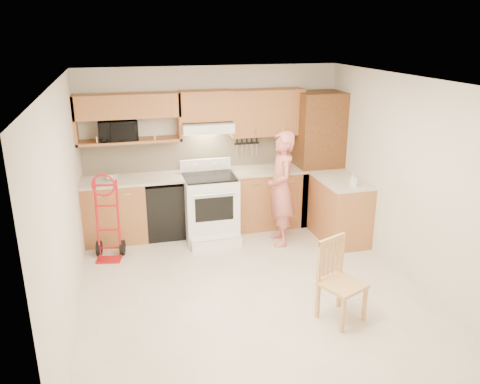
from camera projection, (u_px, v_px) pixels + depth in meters
name	position (u px, v px, depth m)	size (l,w,h in m)	color
floor	(250.00, 291.00, 5.85)	(4.00, 4.50, 0.02)	beige
ceiling	(252.00, 80.00, 5.03)	(4.00, 4.50, 0.02)	white
wall_back	(212.00, 148.00, 7.51)	(4.00, 0.02, 2.50)	silver
wall_front	(338.00, 295.00, 3.37)	(4.00, 0.02, 2.50)	silver
wall_left	(64.00, 209.00, 4.97)	(0.02, 4.50, 2.50)	silver
wall_right	(408.00, 180.00, 5.91)	(0.02, 4.50, 2.50)	silver
backsplash	(212.00, 151.00, 7.50)	(3.92, 0.03, 0.55)	beige
lower_cab_left	(115.00, 211.00, 7.12)	(0.90, 0.60, 0.90)	#B07342
dishwasher	(165.00, 208.00, 7.30)	(0.60, 0.60, 0.85)	black
lower_cab_right	(268.00, 198.00, 7.68)	(1.14, 0.60, 0.90)	#B07342
countertop_left	(133.00, 180.00, 7.04)	(1.50, 0.63, 0.04)	beige
countertop_right	(268.00, 170.00, 7.53)	(1.14, 0.63, 0.04)	beige
cab_return_right	(340.00, 210.00, 7.15)	(0.60, 1.00, 0.90)	#B07342
countertop_return	(342.00, 180.00, 7.00)	(0.63, 1.00, 0.04)	beige
pantry_tall	(317.00, 158.00, 7.68)	(0.70, 0.60, 2.10)	brown
upper_cab_left	(127.00, 106.00, 6.82)	(1.50, 0.33, 0.34)	#B07342
upper_shelf_mw	(130.00, 141.00, 6.98)	(1.50, 0.33, 0.04)	#B07342
upper_cab_center	(205.00, 105.00, 7.10)	(0.76, 0.33, 0.44)	#B07342
upper_cab_right	(267.00, 112.00, 7.37)	(1.14, 0.33, 0.70)	#B07342
range_hood	(207.00, 127.00, 7.14)	(0.76, 0.46, 0.14)	white
knife_strip	(247.00, 147.00, 7.59)	(0.40, 0.05, 0.29)	black
microwave	(118.00, 130.00, 6.89)	(0.54, 0.36, 0.30)	black
range	(211.00, 202.00, 7.14)	(0.77, 1.02, 1.14)	white
person	(281.00, 189.00, 6.89)	(0.61, 0.40, 1.68)	#C9685F
hand_truck	(107.00, 221.00, 6.50)	(0.43, 0.40, 1.10)	red
dining_chair	(343.00, 282.00, 5.13)	(0.41, 0.45, 0.91)	#DFA35D
soap_bottle	(353.00, 180.00, 6.65)	(0.09, 0.09, 0.19)	white
bowl	(113.00, 178.00, 6.96)	(0.19, 0.19, 0.05)	white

